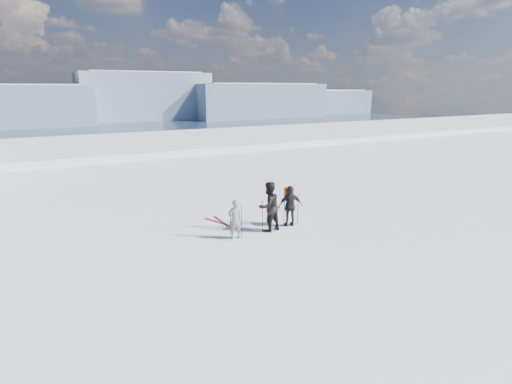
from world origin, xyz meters
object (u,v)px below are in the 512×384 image
at_px(skier_grey, 235,219).
at_px(skis_loose, 221,222).
at_px(skier_dark, 269,207).
at_px(skier_pack, 290,206).

distance_m(skier_grey, skis_loose, 2.06).
distance_m(skier_dark, skier_pack, 1.06).
relative_size(skier_dark, skis_loose, 1.16).
xyz_separation_m(skier_pack, skis_loose, (-2.32, 1.70, -0.82)).
xyz_separation_m(skier_grey, skier_pack, (2.56, 0.21, 0.09)).
xyz_separation_m(skier_grey, skis_loose, (0.24, 1.91, -0.73)).
bearing_deg(skier_pack, skier_grey, 21.36).
relative_size(skier_dark, skier_pack, 1.17).
bearing_deg(skier_dark, skier_grey, -5.73).
height_order(skier_grey, skier_dark, skier_dark).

